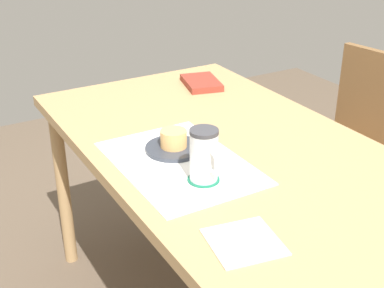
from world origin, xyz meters
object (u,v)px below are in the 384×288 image
(wooden_chair, at_px, (355,148))
(coffee_mug, at_px, (204,155))
(pastry, at_px, (174,139))
(small_book, at_px, (201,83))
(pastry_plate, at_px, (174,148))
(dining_table, at_px, (226,164))

(wooden_chair, xyz_separation_m, coffee_mug, (0.31, -0.91, 0.34))
(pastry, height_order, small_book, pastry)
(coffee_mug, bearing_deg, pastry, 175.11)
(pastry_plate, bearing_deg, dining_table, 78.92)
(pastry, bearing_deg, wooden_chair, 97.47)
(dining_table, distance_m, pastry, 0.20)
(pastry_plate, distance_m, small_book, 0.57)
(wooden_chair, height_order, small_book, wooden_chair)
(small_book, bearing_deg, pastry_plate, -24.66)
(dining_table, xyz_separation_m, coffee_mug, (0.16, -0.18, 0.15))
(dining_table, height_order, coffee_mug, coffee_mug)
(dining_table, distance_m, coffee_mug, 0.29)
(pastry, distance_m, coffee_mug, 0.20)
(coffee_mug, bearing_deg, pastry_plate, 175.11)
(pastry, bearing_deg, small_book, 140.93)
(pastry, bearing_deg, pastry_plate, 0.00)
(small_book, bearing_deg, pastry, -24.66)
(dining_table, xyz_separation_m, wooden_chair, (-0.15, 0.73, -0.19))
(wooden_chair, height_order, coffee_mug, coffee_mug)
(coffee_mug, bearing_deg, wooden_chair, 109.00)
(dining_table, relative_size, small_book, 7.66)
(pastry_plate, bearing_deg, pastry, 0.00)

